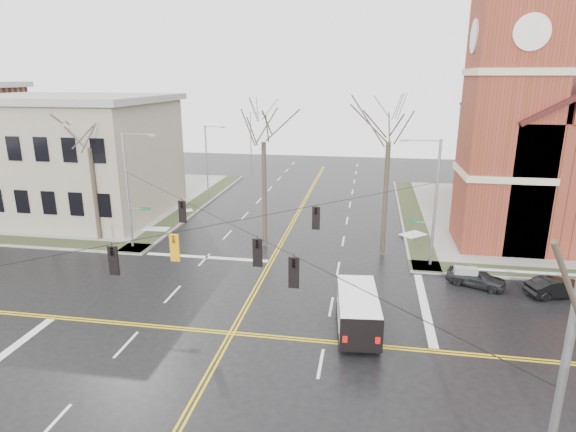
% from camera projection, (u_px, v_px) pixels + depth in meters
% --- Properties ---
extents(ground, '(120.00, 120.00, 0.00)m').
position_uv_depth(ground, '(231.00, 333.00, 25.69)').
color(ground, black).
rests_on(ground, ground).
extents(sidewalks, '(80.00, 80.00, 0.17)m').
position_uv_depth(sidewalks, '(231.00, 332.00, 25.67)').
color(sidewalks, gray).
rests_on(sidewalks, ground).
extents(road_markings, '(100.00, 100.00, 0.01)m').
position_uv_depth(road_markings, '(231.00, 333.00, 25.69)').
color(road_markings, gold).
rests_on(road_markings, ground).
extents(church, '(24.28, 27.48, 27.50)m').
position_uv_depth(church, '(575.00, 132.00, 42.76)').
color(church, brown).
rests_on(church, ground).
extents(civic_building_a, '(18.00, 14.00, 11.00)m').
position_uv_depth(civic_building_a, '(69.00, 159.00, 46.64)').
color(civic_building_a, gray).
rests_on(civic_building_a, ground).
extents(signal_pole_ne, '(2.75, 0.22, 9.00)m').
position_uv_depth(signal_pole_ne, '(433.00, 200.00, 33.35)').
color(signal_pole_ne, gray).
rests_on(signal_pole_ne, ground).
extents(signal_pole_nw, '(2.75, 0.22, 9.00)m').
position_uv_depth(signal_pole_nw, '(129.00, 188.00, 37.02)').
color(signal_pole_nw, gray).
rests_on(signal_pole_nw, ground).
extents(signal_pole_se, '(2.75, 0.22, 9.00)m').
position_uv_depth(signal_pole_se, '(545.00, 432.00, 11.58)').
color(signal_pole_se, gray).
rests_on(signal_pole_se, ground).
extents(span_wires, '(23.02, 23.02, 0.03)m').
position_uv_depth(span_wires, '(227.00, 222.00, 23.95)').
color(span_wires, black).
rests_on(span_wires, ground).
extents(traffic_signals, '(8.21, 8.26, 1.30)m').
position_uv_depth(traffic_signals, '(224.00, 241.00, 23.53)').
color(traffic_signals, black).
rests_on(traffic_signals, ground).
extents(streetlight_north_a, '(2.30, 0.20, 8.00)m').
position_uv_depth(streetlight_north_a, '(208.00, 159.00, 52.66)').
color(streetlight_north_a, gray).
rests_on(streetlight_north_a, ground).
extents(streetlight_north_b, '(2.30, 0.20, 8.00)m').
position_uv_depth(streetlight_north_b, '(252.00, 137.00, 71.58)').
color(streetlight_north_b, gray).
rests_on(streetlight_north_b, ground).
extents(cargo_van, '(2.63, 5.61, 2.06)m').
position_uv_depth(cargo_van, '(357.00, 308.00, 25.90)').
color(cargo_van, white).
rests_on(cargo_van, ground).
extents(parked_car_a, '(3.94, 2.87, 1.25)m').
position_uv_depth(parked_car_a, '(476.00, 277.00, 31.33)').
color(parked_car_a, black).
rests_on(parked_car_a, ground).
extents(parked_car_b, '(4.01, 2.42, 1.25)m').
position_uv_depth(parked_car_b, '(557.00, 287.00, 29.81)').
color(parked_car_b, black).
rests_on(parked_car_b, ground).
extents(tree_nw_far, '(4.00, 4.00, 11.34)m').
position_uv_depth(tree_nw_far, '(89.00, 142.00, 38.01)').
color(tree_nw_far, '#352C22').
rests_on(tree_nw_far, ground).
extents(tree_nw_near, '(4.00, 4.00, 12.31)m').
position_uv_depth(tree_nw_near, '(264.00, 135.00, 36.59)').
color(tree_nw_near, '#352C22').
rests_on(tree_nw_near, ground).
extents(tree_ne, '(4.00, 4.00, 12.75)m').
position_uv_depth(tree_ne, '(389.00, 134.00, 34.52)').
color(tree_ne, '#352C22').
rests_on(tree_ne, ground).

